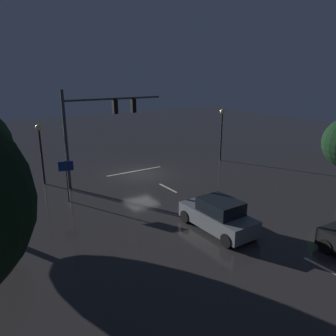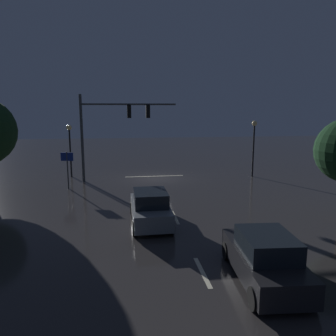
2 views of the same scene
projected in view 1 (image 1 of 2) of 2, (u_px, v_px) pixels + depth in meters
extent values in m
plane|color=#2D2B2B|center=(140.00, 174.00, 26.27)|extent=(80.00, 80.00, 0.00)
cylinder|color=#383A3D|center=(66.00, 141.00, 22.03)|extent=(0.22, 0.22, 6.82)
cylinder|color=#383A3D|center=(115.00, 99.00, 23.26)|extent=(7.41, 0.14, 0.14)
cube|color=black|center=(115.00, 107.00, 23.42)|extent=(0.32, 0.36, 1.00)
sphere|color=black|center=(114.00, 102.00, 23.48)|extent=(0.20, 0.20, 0.20)
sphere|color=black|center=(114.00, 107.00, 23.57)|extent=(0.20, 0.20, 0.20)
sphere|color=#19F24C|center=(114.00, 111.00, 23.66)|extent=(0.20, 0.20, 0.20)
cube|color=black|center=(133.00, 106.00, 24.20)|extent=(0.32, 0.36, 1.00)
sphere|color=black|center=(132.00, 101.00, 24.27)|extent=(0.20, 0.20, 0.20)
sphere|color=black|center=(132.00, 106.00, 24.36)|extent=(0.20, 0.20, 0.20)
sphere|color=#19F24C|center=(132.00, 110.00, 24.45)|extent=(0.20, 0.20, 0.20)
cube|color=beige|center=(168.00, 188.00, 23.07)|extent=(0.16, 2.20, 0.01)
cube|color=beige|center=(227.00, 218.00, 18.27)|extent=(0.16, 2.20, 0.01)
cube|color=beige|center=(328.00, 270.00, 13.47)|extent=(0.16, 2.20, 0.01)
cube|color=beige|center=(135.00, 171.00, 27.02)|extent=(5.00, 0.16, 0.01)
cube|color=slate|center=(217.00, 218.00, 16.81)|extent=(1.83, 4.31, 0.80)
cube|color=black|center=(221.00, 206.00, 16.44)|extent=(1.61, 2.11, 0.68)
cylinder|color=black|center=(186.00, 216.00, 17.71)|extent=(0.22, 0.68, 0.68)
cylinder|color=black|center=(209.00, 209.00, 18.61)|extent=(0.22, 0.68, 0.68)
cylinder|color=black|center=(227.00, 240.00, 15.16)|extent=(0.22, 0.68, 0.68)
cylinder|color=black|center=(252.00, 231.00, 16.06)|extent=(0.22, 0.68, 0.68)
sphere|color=#F9EFC6|center=(183.00, 207.00, 18.13)|extent=(0.20, 0.20, 0.20)
sphere|color=#F9EFC6|center=(201.00, 202.00, 18.83)|extent=(0.20, 0.20, 0.20)
cylinder|color=black|center=(326.00, 246.00, 14.67)|extent=(0.27, 0.69, 0.68)
sphere|color=#F9EFC6|center=(319.00, 234.00, 15.10)|extent=(0.20, 0.20, 0.20)
cylinder|color=black|center=(221.00, 137.00, 29.79)|extent=(0.14, 0.14, 4.34)
sphere|color=#F9D88C|center=(222.00, 112.00, 29.13)|extent=(0.44, 0.44, 0.44)
cylinder|color=black|center=(42.00, 157.00, 23.38)|extent=(0.14, 0.14, 4.01)
sphere|color=#F9D88C|center=(39.00, 127.00, 22.76)|extent=(0.44, 0.44, 0.44)
cylinder|color=#383A3D|center=(67.00, 181.00, 20.28)|extent=(0.09, 0.09, 2.69)
cube|color=navy|center=(66.00, 166.00, 20.00)|extent=(0.89, 0.25, 0.60)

